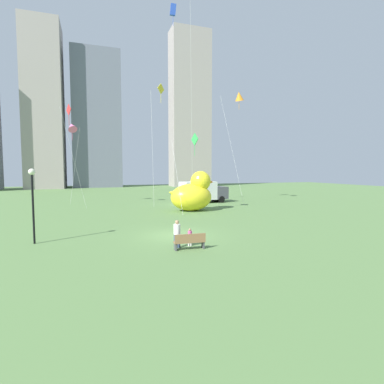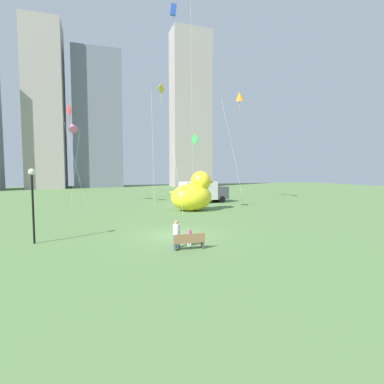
# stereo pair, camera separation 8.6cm
# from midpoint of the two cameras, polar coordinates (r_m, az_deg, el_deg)

# --- Properties ---
(ground_plane) EXTENTS (140.00, 140.00, 0.00)m
(ground_plane) POSITION_cam_midpoint_polar(r_m,az_deg,el_deg) (20.09, -2.83, -8.36)
(ground_plane) COLOR #587C44
(park_bench) EXTENTS (1.76, 0.52, 0.90)m
(park_bench) POSITION_cam_midpoint_polar(r_m,az_deg,el_deg) (16.48, -0.39, -9.46)
(park_bench) COLOR olive
(park_bench) RESTS_ON ground
(person_adult) EXTENTS (0.39, 0.39, 1.58)m
(person_adult) POSITION_cam_midpoint_polar(r_m,az_deg,el_deg) (16.81, -2.86, -7.83)
(person_adult) COLOR #38476B
(person_adult) RESTS_ON ground
(person_child) EXTENTS (0.25, 0.25, 1.02)m
(person_child) POSITION_cam_midpoint_polar(r_m,az_deg,el_deg) (17.23, -0.36, -8.56)
(person_child) COLOR silver
(person_child) RESTS_ON ground
(giant_inflatable_duck) EXTENTS (5.18, 3.33, 4.30)m
(giant_inflatable_duck) POSITION_cam_midpoint_polar(r_m,az_deg,el_deg) (31.76, 0.28, -0.37)
(giant_inflatable_duck) COLOR yellow
(giant_inflatable_duck) RESTS_ON ground
(lamppost) EXTENTS (0.38, 0.38, 4.48)m
(lamppost) POSITION_cam_midpoint_polar(r_m,az_deg,el_deg) (19.79, -28.36, 0.07)
(lamppost) COLOR black
(lamppost) RESTS_ON ground
(box_truck) EXTENTS (6.69, 3.25, 2.85)m
(box_truck) POSITION_cam_midpoint_polar(r_m,az_deg,el_deg) (39.58, 2.26, -0.01)
(box_truck) COLOR white
(box_truck) RESTS_ON ground
(city_skyline) EXTENTS (56.29, 16.19, 41.41)m
(city_skyline) POSITION_cam_midpoint_polar(r_m,az_deg,el_deg) (80.55, -17.92, 13.96)
(city_skyline) COLOR gray
(city_skyline) RESTS_ON ground
(kite_orange) EXTENTS (3.40, 3.39, 14.68)m
(kite_orange) POSITION_cam_midpoint_polar(r_m,az_deg,el_deg) (40.76, 9.24, 17.76)
(kite_orange) COLOR silver
(kite_orange) RESTS_ON ground
(kite_pink) EXTENTS (1.67, 1.82, 10.62)m
(kite_pink) POSITION_cam_midpoint_polar(r_m,az_deg,el_deg) (40.74, -22.04, 11.62)
(kite_pink) COLOR silver
(kite_pink) RESTS_ON ground
(kite_green) EXTENTS (2.16, 3.86, 8.21)m
(kite_green) POSITION_cam_midpoint_polar(r_m,az_deg,el_deg) (30.87, 0.44, 9.65)
(kite_green) COLOR silver
(kite_green) RESTS_ON ground
(kite_yellow) EXTENTS (1.70, 2.21, 14.89)m
(kite_yellow) POSITION_cam_midpoint_polar(r_m,az_deg,el_deg) (37.91, -6.07, 18.11)
(kite_yellow) COLOR silver
(kite_yellow) RESTS_ON ground
(kite_red) EXTENTS (2.47, 2.25, 11.88)m
(kite_red) POSITION_cam_midpoint_polar(r_m,az_deg,el_deg) (37.37, -22.52, 13.71)
(kite_red) COLOR silver
(kite_red) RESTS_ON ground
(kite_blue) EXTENTS (3.04, 3.78, 22.60)m
(kite_blue) POSITION_cam_midpoint_polar(r_m,az_deg,el_deg) (37.99, -3.47, 31.39)
(kite_blue) COLOR silver
(kite_blue) RESTS_ON ground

